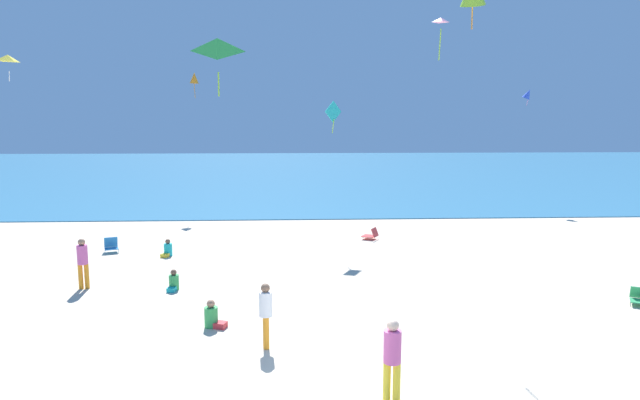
# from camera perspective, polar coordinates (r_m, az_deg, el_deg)

# --- Properties ---
(ground_plane) EXTENTS (120.00, 120.00, 0.00)m
(ground_plane) POSITION_cam_1_polar(r_m,az_deg,el_deg) (21.02, -0.45, -6.49)
(ground_plane) COLOR beige
(ocean_water) EXTENTS (120.00, 60.00, 0.05)m
(ocean_water) POSITION_cam_1_polar(r_m,az_deg,el_deg) (59.49, -1.90, 3.15)
(ocean_water) COLOR teal
(ocean_water) RESTS_ON ground_plane
(beach_chair_far_right) EXTENTS (0.86, 0.83, 0.54)m
(beach_chair_far_right) POSITION_cam_1_polar(r_m,az_deg,el_deg) (25.01, 5.37, -3.59)
(beach_chair_far_right) COLOR #D13D3D
(beach_chair_far_right) RESTS_ON ground_plane
(beach_chair_far_left) EXTENTS (0.75, 0.78, 0.52)m
(beach_chair_far_left) POSITION_cam_1_polar(r_m,az_deg,el_deg) (18.80, 30.37, -8.74)
(beach_chair_far_left) COLOR #2D9956
(beach_chair_far_left) RESTS_ON ground_plane
(beach_chair_near_camera) EXTENTS (0.69, 0.72, 0.63)m
(beach_chair_near_camera) POSITION_cam_1_polar(r_m,az_deg,el_deg) (24.06, -20.92, -4.43)
(beach_chair_near_camera) COLOR #2370B2
(beach_chair_near_camera) RESTS_ON ground_plane
(person_0) EXTENTS (0.35, 0.55, 0.66)m
(person_0) POSITION_cam_1_polar(r_m,az_deg,el_deg) (18.27, -15.00, -8.28)
(person_0) COLOR green
(person_0) RESTS_ON ground_plane
(person_1) EXTENTS (0.46, 0.61, 0.68)m
(person_1) POSITION_cam_1_polar(r_m,az_deg,el_deg) (22.73, -15.59, -5.02)
(person_1) COLOR #19ADB2
(person_1) RESTS_ON ground_plane
(person_3) EXTENTS (0.39, 0.39, 1.65)m
(person_3) POSITION_cam_1_polar(r_m,az_deg,el_deg) (19.14, -23.48, -5.75)
(person_3) COLOR orange
(person_3) RESTS_ON ground_plane
(person_4) EXTENTS (0.35, 0.35, 1.57)m
(person_4) POSITION_cam_1_polar(r_m,az_deg,el_deg) (13.26, -5.67, -11.41)
(person_4) COLOR orange
(person_4) RESTS_ON ground_plane
(person_5) EXTENTS (0.44, 0.44, 1.69)m
(person_5) POSITION_cam_1_polar(r_m,az_deg,el_deg) (10.82, 7.53, -15.76)
(person_5) COLOR yellow
(person_5) RESTS_ON ground_plane
(person_6) EXTENTS (0.65, 0.48, 0.74)m
(person_6) POSITION_cam_1_polar(r_m,az_deg,el_deg) (14.90, -11.13, -11.87)
(person_6) COLOR green
(person_6) RESTS_ON ground_plane
(kite_yellow) EXTENTS (0.84, 0.93, 1.06)m
(kite_yellow) POSITION_cam_1_polar(r_m,az_deg,el_deg) (26.05, -29.74, 12.71)
(kite_yellow) COLOR yellow
(kite_orange) EXTENTS (0.74, 0.77, 1.53)m
(kite_orange) POSITION_cam_1_polar(r_m,az_deg,el_deg) (33.84, -12.96, 12.28)
(kite_orange) COLOR orange
(kite_blue) EXTENTS (0.83, 0.78, 1.09)m
(kite_blue) POSITION_cam_1_polar(r_m,az_deg,el_deg) (36.96, 20.83, 10.29)
(kite_blue) COLOR blue
(kite_teal) EXTENTS (0.75, 0.57, 1.38)m
(kite_teal) POSITION_cam_1_polar(r_m,az_deg,el_deg) (23.59, 1.38, 9.13)
(kite_teal) COLOR #1EADAD
(kite_pink) EXTENTS (0.37, 0.26, 1.19)m
(kite_pink) POSITION_cam_1_polar(r_m,az_deg,el_deg) (16.78, 12.44, 17.70)
(kite_pink) COLOR pink
(kite_green) EXTENTS (0.89, 0.71, 1.35)m
(kite_green) POSITION_cam_1_polar(r_m,az_deg,el_deg) (12.27, -10.64, 15.54)
(kite_green) COLOR green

